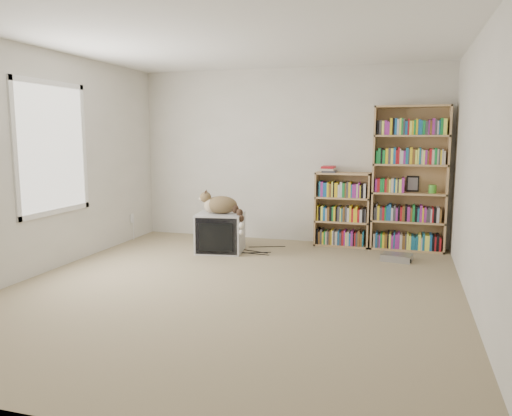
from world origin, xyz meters
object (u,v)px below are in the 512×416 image
(cat, at_px, (224,207))
(dvd_player, at_px, (397,257))
(crt_tv, at_px, (220,233))
(bookcase_short, at_px, (342,212))
(bookcase_tall, at_px, (409,183))

(cat, height_order, dvd_player, cat)
(crt_tv, bearing_deg, cat, -38.00)
(bookcase_short, height_order, dvd_player, bookcase_short)
(crt_tv, distance_m, bookcase_tall, 2.62)
(crt_tv, xyz_separation_m, bookcase_short, (1.51, 0.84, 0.22))
(cat, bearing_deg, bookcase_short, 18.63)
(crt_tv, bearing_deg, bookcase_short, 20.18)
(crt_tv, relative_size, bookcase_short, 0.65)
(crt_tv, distance_m, bookcase_short, 1.74)
(crt_tv, height_order, dvd_player, crt_tv)
(bookcase_short, bearing_deg, bookcase_tall, 0.14)
(cat, distance_m, dvd_player, 2.29)
(bookcase_short, distance_m, dvd_player, 1.12)
(crt_tv, bearing_deg, bookcase_tall, 10.45)
(dvd_player, bearing_deg, bookcase_short, 147.92)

